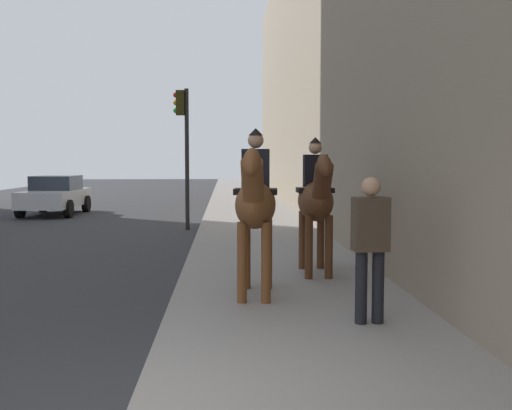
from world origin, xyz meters
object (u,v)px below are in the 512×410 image
object	(u,v)px
car_near_lane	(55,195)
traffic_light_near_curb	(184,136)
mounted_horse_near	(255,202)
pedestrian_greeting	(370,240)
mounted_horse_far	(316,199)

from	to	relation	value
car_near_lane	traffic_light_near_curb	distance (m)	7.49
mounted_horse_near	pedestrian_greeting	xyz separation A→B (m)	(-1.44, -1.26, -0.34)
mounted_horse_near	traffic_light_near_curb	xyz separation A→B (m)	(9.08, 1.60, 1.27)
mounted_horse_far	pedestrian_greeting	distance (m)	3.03
mounted_horse_near	car_near_lane	world-z (taller)	mounted_horse_near
car_near_lane	mounted_horse_near	bearing A→B (deg)	26.40
mounted_horse_far	pedestrian_greeting	xyz separation A→B (m)	(-3.01, -0.18, -0.28)
mounted_horse_near	car_near_lane	bearing A→B (deg)	-149.22
traffic_light_near_curb	mounted_horse_far	bearing A→B (deg)	-160.37
mounted_horse_near	pedestrian_greeting	world-z (taller)	mounted_horse_near
mounted_horse_far	mounted_horse_near	bearing A→B (deg)	-33.76
mounted_horse_near	traffic_light_near_curb	world-z (taller)	traffic_light_near_curb
mounted_horse_far	car_near_lane	xyz separation A→B (m)	(12.64, 7.78, -0.64)
car_near_lane	traffic_light_near_curb	world-z (taller)	traffic_light_near_curb
pedestrian_greeting	traffic_light_near_curb	world-z (taller)	traffic_light_near_curb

